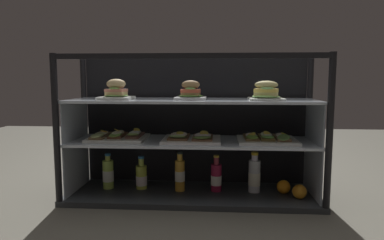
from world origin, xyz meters
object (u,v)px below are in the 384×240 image
at_px(juice_bottle_front_second, 254,176).
at_px(orange_fruit_beside_bottles, 284,187).
at_px(open_sandwich_tray_far_left, 267,138).
at_px(juice_bottle_front_middle, 141,177).
at_px(plated_roll_sandwich_near_right_corner, 116,92).
at_px(juice_bottle_back_center, 180,175).
at_px(plated_roll_sandwich_near_left_corner, 266,93).
at_px(open_sandwich_tray_mid_left, 191,138).
at_px(orange_fruit_near_left_post, 300,192).
at_px(plated_roll_sandwich_mid_right, 191,92).
at_px(juice_bottle_front_right_end, 216,177).
at_px(open_sandwich_tray_near_right_corner, 118,136).
at_px(juice_bottle_back_left, 108,174).

relative_size(juice_bottle_front_second, orange_fruit_beside_bottles, 3.02).
relative_size(open_sandwich_tray_far_left, juice_bottle_front_middle, 1.66).
height_order(plated_roll_sandwich_near_right_corner, juice_bottle_front_second, plated_roll_sandwich_near_right_corner).
height_order(open_sandwich_tray_far_left, orange_fruit_beside_bottles, open_sandwich_tray_far_left).
bearing_deg(juice_bottle_back_center, plated_roll_sandwich_near_left_corner, -7.35).
relative_size(open_sandwich_tray_mid_left, juice_bottle_front_second, 1.39).
distance_m(juice_bottle_back_center, orange_fruit_near_left_post, 0.71).
distance_m(plated_roll_sandwich_mid_right, orange_fruit_beside_bottles, 0.79).
height_order(plated_roll_sandwich_near_left_corner, juice_bottle_front_right_end, plated_roll_sandwich_near_left_corner).
xyz_separation_m(open_sandwich_tray_near_right_corner, open_sandwich_tray_mid_left, (0.45, -0.01, -0.00)).
relative_size(open_sandwich_tray_far_left, juice_bottle_back_left, 1.54).
bearing_deg(juice_bottle_back_center, open_sandwich_tray_mid_left, -27.42).
xyz_separation_m(open_sandwich_tray_near_right_corner, juice_bottle_back_center, (0.37, 0.03, -0.24)).
xyz_separation_m(open_sandwich_tray_mid_left, orange_fruit_beside_bottles, (0.55, 0.03, -0.30)).
relative_size(plated_roll_sandwich_near_right_corner, plated_roll_sandwich_mid_right, 1.05).
height_order(juice_bottle_front_second, orange_fruit_near_left_post, juice_bottle_front_second).
bearing_deg(juice_bottle_back_left, orange_fruit_near_left_post, -5.66).
xyz_separation_m(open_sandwich_tray_far_left, juice_bottle_back_left, (-0.97, 0.05, -0.25)).
height_order(juice_bottle_front_middle, orange_fruit_beside_bottles, juice_bottle_front_middle).
distance_m(orange_fruit_beside_bottles, orange_fruit_near_left_post, 0.11).
bearing_deg(juice_bottle_front_right_end, plated_roll_sandwich_near_right_corner, -173.23).
xyz_separation_m(juice_bottle_front_middle, juice_bottle_front_right_end, (0.47, -0.02, 0.01)).
bearing_deg(juice_bottle_front_right_end, orange_fruit_beside_bottles, -2.98).
distance_m(juice_bottle_back_left, juice_bottle_front_middle, 0.21).
bearing_deg(open_sandwich_tray_near_right_corner, open_sandwich_tray_far_left, -0.42).
xyz_separation_m(juice_bottle_back_left, juice_bottle_front_second, (0.91, -0.01, 0.01)).
relative_size(plated_roll_sandwich_near_left_corner, orange_fruit_near_left_post, 2.38).
height_order(open_sandwich_tray_mid_left, orange_fruit_beside_bottles, open_sandwich_tray_mid_left).
xyz_separation_m(open_sandwich_tray_mid_left, juice_bottle_back_left, (-0.53, 0.06, -0.25)).
bearing_deg(juice_bottle_front_middle, orange_fruit_beside_bottles, -2.38).
bearing_deg(open_sandwich_tray_far_left, juice_bottle_front_right_end, 171.62).
bearing_deg(open_sandwich_tray_near_right_corner, open_sandwich_tray_mid_left, -1.33).
bearing_deg(open_sandwich_tray_far_left, orange_fruit_beside_bottles, 11.67).
height_order(open_sandwich_tray_far_left, juice_bottle_front_right_end, open_sandwich_tray_far_left).
height_order(open_sandwich_tray_near_right_corner, juice_bottle_back_center, open_sandwich_tray_near_right_corner).
bearing_deg(open_sandwich_tray_near_right_corner, juice_bottle_front_second, 2.59).
bearing_deg(open_sandwich_tray_mid_left, juice_bottle_back_left, 174.03).
height_order(plated_roll_sandwich_mid_right, open_sandwich_tray_far_left, plated_roll_sandwich_mid_right).
height_order(plated_roll_sandwich_near_right_corner, orange_fruit_near_left_post, plated_roll_sandwich_near_right_corner).
height_order(open_sandwich_tray_mid_left, juice_bottle_front_middle, open_sandwich_tray_mid_left).
height_order(plated_roll_sandwich_mid_right, open_sandwich_tray_mid_left, plated_roll_sandwich_mid_right).
height_order(juice_bottle_front_second, orange_fruit_beside_bottles, juice_bottle_front_second).
distance_m(plated_roll_sandwich_mid_right, juice_bottle_front_second, 0.64).
distance_m(open_sandwich_tray_near_right_corner, orange_fruit_near_left_post, 1.12).
height_order(juice_bottle_front_middle, orange_fruit_near_left_post, juice_bottle_front_middle).
bearing_deg(plated_roll_sandwich_near_right_corner, juice_bottle_front_second, 4.91).
bearing_deg(open_sandwich_tray_far_left, juice_bottle_back_left, 176.99).
relative_size(plated_roll_sandwich_mid_right, plated_roll_sandwich_near_left_corner, 0.92).
height_order(plated_roll_sandwich_near_right_corner, plated_roll_sandwich_mid_right, plated_roll_sandwich_near_right_corner).
height_order(juice_bottle_front_middle, juice_bottle_front_second, juice_bottle_front_second).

